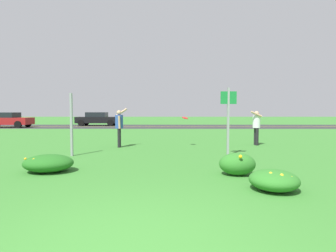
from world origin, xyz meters
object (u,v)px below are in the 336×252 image
(car_black_center_left, at_px, (98,119))
(sign_post_near_path, at_px, (71,125))
(person_catcher_white_shirt, at_px, (256,125))
(person_thrower_blue_shirt, at_px, (119,125))
(car_red_leftmost, at_px, (7,120))
(frisbee_red, at_px, (185,118))
(sign_post_by_roadside, at_px, (228,115))

(car_black_center_left, bearing_deg, sign_post_near_path, -77.62)
(sign_post_near_path, xyz_separation_m, person_catcher_white_shirt, (7.49, 3.07, -0.16))
(sign_post_near_path, xyz_separation_m, person_thrower_blue_shirt, (1.26, 2.31, -0.13))
(car_red_leftmost, bearing_deg, sign_post_near_path, -53.51)
(sign_post_near_path, relative_size, car_black_center_left, 0.49)
(frisbee_red, relative_size, car_black_center_left, 0.06)
(sign_post_by_roadside, bearing_deg, person_catcher_white_shirt, 57.16)
(frisbee_red, bearing_deg, sign_post_near_path, -147.83)
(sign_post_by_roadside, bearing_deg, frisbee_red, 117.99)
(sign_post_by_roadside, distance_m, frisbee_red, 2.93)
(person_catcher_white_shirt, bearing_deg, sign_post_by_roadside, -122.84)
(sign_post_by_roadside, distance_m, car_black_center_left, 22.27)
(sign_post_by_roadside, xyz_separation_m, person_catcher_white_shirt, (1.96, 3.04, -0.51))
(person_thrower_blue_shirt, bearing_deg, frisbee_red, 5.94)
(frisbee_red, height_order, car_black_center_left, car_black_center_left)
(frisbee_red, bearing_deg, car_red_leftmost, 139.56)
(sign_post_near_path, distance_m, person_catcher_white_shirt, 8.10)
(person_catcher_white_shirt, distance_m, car_red_leftmost, 24.03)
(sign_post_by_roadside, bearing_deg, person_thrower_blue_shirt, 151.87)
(sign_post_near_path, height_order, frisbee_red, sign_post_near_path)
(sign_post_by_roadside, xyz_separation_m, frisbee_red, (-1.37, 2.58, -0.18))
(sign_post_by_roadside, xyz_separation_m, car_black_center_left, (-9.91, 19.93, -0.72))
(car_black_center_left, bearing_deg, frisbee_red, -63.79)
(person_thrower_blue_shirt, height_order, car_red_leftmost, person_thrower_blue_shirt)
(sign_post_near_path, distance_m, sign_post_by_roadside, 5.54)
(sign_post_near_path, bearing_deg, car_red_leftmost, 126.49)
(sign_post_by_roadside, bearing_deg, sign_post_near_path, -179.70)
(sign_post_by_roadside, xyz_separation_m, car_red_leftmost, (-17.85, 16.63, -0.72))
(car_red_leftmost, relative_size, car_black_center_left, 1.00)
(sign_post_by_roadside, height_order, car_red_leftmost, sign_post_by_roadside)
(frisbee_red, bearing_deg, person_catcher_white_shirt, 7.76)
(frisbee_red, bearing_deg, person_thrower_blue_shirt, -174.06)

